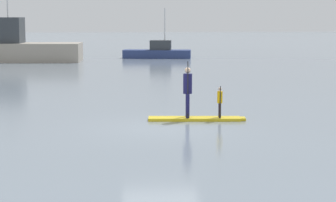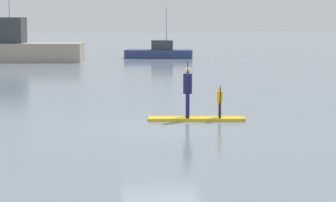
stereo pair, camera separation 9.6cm
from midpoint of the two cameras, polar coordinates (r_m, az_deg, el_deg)
ground_plane at (r=20.43m, az=-0.78°, el=-2.39°), size 240.00×240.00×0.00m
paddleboard_near at (r=21.83m, az=2.46°, el=-1.61°), size 3.38×0.93×0.10m
paddler_adult at (r=21.67m, az=1.65°, el=1.11°), size 0.33×0.53×1.95m
paddler_child_solo at (r=21.78m, az=4.57°, el=0.03°), size 0.20×0.38×1.10m
fishing_boat_white_large at (r=51.43m, az=-14.32°, el=4.74°), size 11.29×4.18×7.66m
motor_boat_small_navy at (r=53.87m, az=-0.98°, el=4.43°), size 5.91×2.54×4.24m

